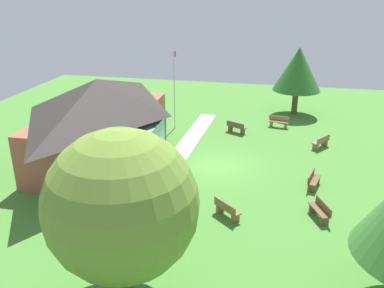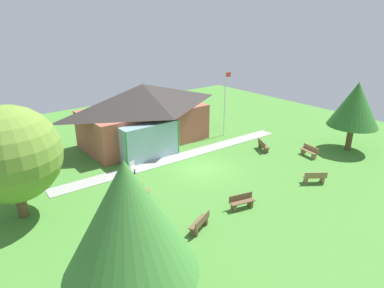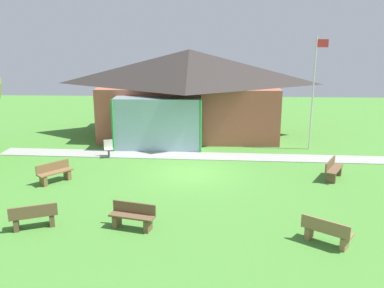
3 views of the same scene
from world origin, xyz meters
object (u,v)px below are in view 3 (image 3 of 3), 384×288
Objects in this scene: bench_mid_right at (333,170)px; flagpole at (314,89)px; bench_front_center at (133,217)px; bench_mid_left at (55,173)px; pavilion at (188,92)px; bench_front_left at (34,217)px; bench_front_right at (326,232)px; patio_chair_west at (109,149)px.

flagpole is at bearing -152.15° from bench_mid_right.
bench_front_center is 5.80m from bench_mid_left.
pavilion is at bearing -169.82° from bench_mid_left.
bench_front_right is at bearing -26.84° from bench_front_left.
bench_front_left is (-4.39, -12.74, -2.25)m from pavilion.
bench_mid_right is (-0.05, -4.68, -2.84)m from flagpole.
bench_front_center is at bearing -28.59° from bench_mid_right.
bench_front_center is 1.11× the size of bench_mid_left.
bench_mid_right is (6.62, -7.54, -2.25)m from pavilion.
bench_front_center and bench_front_right have the same top height.
pavilion reaches higher than bench_mid_left.
pavilion is at bearing -80.35° from bench_front_center.
bench_front_center and bench_mid_left have the same top height.
flagpole is at bearing 19.36° from bench_front_left.
bench_front_right is 12.25m from patio_chair_west.
bench_front_center is at bearing -128.85° from flagpole.
flagpole is 4.18× the size of bench_mid_left.
pavilion is 6.44m from patio_chair_west.
patio_chair_west reaches higher than bench_mid_right.
pavilion reaches higher than bench_mid_right.
bench_front_right is 6.18m from bench_mid_right.
bench_front_right is 1.04× the size of bench_mid_left.
bench_front_center is 8.30m from patio_chair_west.
bench_front_left is 12.18m from bench_mid_right.
pavilion reaches higher than bench_front_right.
patio_chair_west is at bearing -56.77° from bench_front_center.
flagpole is 4.01× the size of bench_front_right.
pavilion is 1.88× the size of flagpole.
bench_mid_right is at bearing 136.23° from bench_mid_left.
flagpole reaches higher than bench_front_center.
bench_front_left is at bearing 17.38° from bench_front_center.
bench_front_right is at bearing 117.92° from patio_chair_west.
bench_front_right is (9.21, -0.71, 0.00)m from bench_front_left.
pavilion is 12.86m from bench_front_center.
flagpole is 13.44m from bench_mid_left.
flagpole is 3.86× the size of bench_mid_right.
bench_mid_left is at bearing -121.74° from pavilion.
bench_front_center is 9.30m from bench_mid_right.
flagpole is at bearing 173.47° from patio_chair_west.
pavilion is 13.66m from bench_front_left.
bench_front_center is 1.02× the size of bench_mid_right.
patio_chair_west is (1.44, 3.71, 0.01)m from bench_mid_left.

